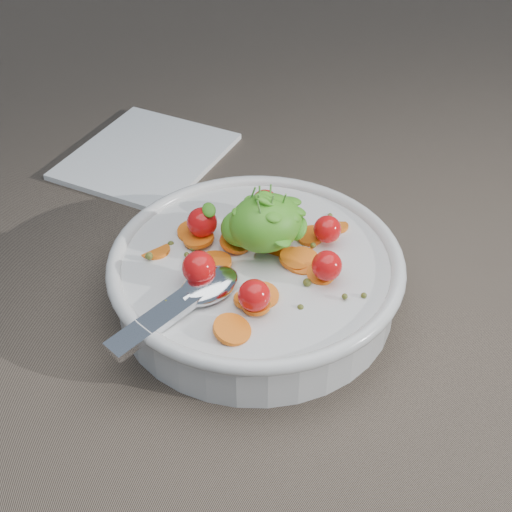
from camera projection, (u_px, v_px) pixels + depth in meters
name	position (u px, v px, depth m)	size (l,w,h in m)	color
ground	(224.00, 292.00, 0.65)	(6.00, 6.00, 0.00)	brown
bowl	(256.00, 275.00, 0.62)	(0.28, 0.26, 0.11)	silver
napkin	(147.00, 156.00, 0.82)	(0.18, 0.16, 0.01)	white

